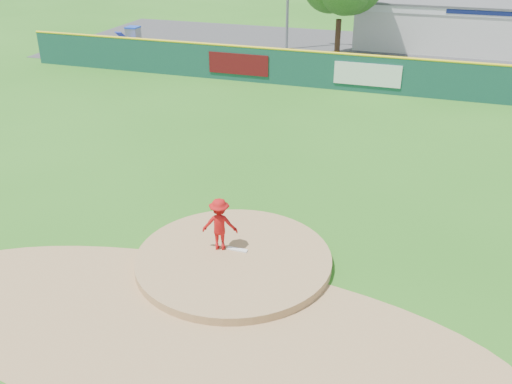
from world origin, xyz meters
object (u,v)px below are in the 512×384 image
(van, at_px, (453,75))
(pitcher, at_px, (220,224))
(playground_slide, at_px, (133,36))
(pool_building_grp, at_px, (467,23))

(van, bearing_deg, pitcher, 149.32)
(playground_slide, bearing_deg, pitcher, -55.89)
(pitcher, height_order, pool_building_grp, pool_building_grp)
(pitcher, relative_size, pool_building_grp, 0.10)
(van, xyz_separation_m, pool_building_grp, (0.59, 11.19, 1.02))
(pitcher, bearing_deg, playground_slide, -69.86)
(van, relative_size, playground_slide, 1.78)
(pitcher, height_order, playground_slide, pitcher)
(pitcher, bearing_deg, van, -120.02)
(van, distance_m, pool_building_grp, 11.25)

